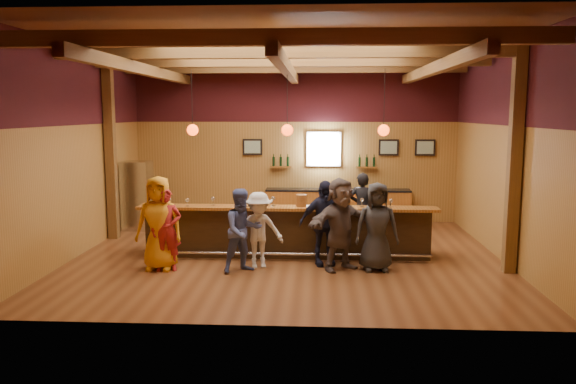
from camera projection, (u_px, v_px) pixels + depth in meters
name	position (u px, v px, depth m)	size (l,w,h in m)	color
room	(287.00, 105.00, 11.70)	(9.04, 9.00, 4.52)	brown
bar_counter	(288.00, 231.00, 12.17)	(6.30, 1.07, 1.11)	black
back_bar_cabinet	(338.00, 206.00, 15.64)	(4.00, 0.52, 0.95)	brown
window	(324.00, 149.00, 15.66)	(0.95, 0.09, 0.95)	silver
framed_pictures	(355.00, 147.00, 15.60)	(5.35, 0.05, 0.45)	black
wine_shelves	(324.00, 165.00, 15.66)	(3.00, 0.18, 0.30)	brown
pendant_lights	(287.00, 130.00, 11.71)	(4.24, 0.24, 1.37)	black
stainless_fridge	(137.00, 195.00, 14.76)	(0.70, 0.70, 1.80)	silver
customer_orange	(159.00, 223.00, 10.95)	(0.90, 0.59, 1.85)	orange
customer_redvest	(166.00, 230.00, 10.89)	(0.59, 0.39, 1.63)	maroon
customer_denim	(243.00, 231.00, 10.80)	(0.79, 0.62, 1.63)	#485690
customer_white	(259.00, 230.00, 11.10)	(0.98, 0.56, 1.52)	silver
customer_navy	(324.00, 223.00, 11.28)	(1.01, 0.42, 1.73)	black
customer_brown	(340.00, 224.00, 10.92)	(1.69, 0.54, 1.82)	#584B46
customer_dark	(377.00, 227.00, 10.89)	(0.85, 0.55, 1.73)	#2A2A2D
bartender	(362.00, 208.00, 13.17)	(0.61, 0.40, 1.67)	black
ice_bucket	(301.00, 200.00, 11.78)	(0.23, 0.23, 0.25)	olive
bottle_a	(323.00, 200.00, 11.78)	(0.08, 0.08, 0.35)	black
bottle_b	(323.00, 200.00, 11.79)	(0.08, 0.08, 0.35)	black
glass_a	(170.00, 200.00, 11.90)	(0.07, 0.07, 0.16)	silver
glass_b	(187.00, 201.00, 11.80)	(0.07, 0.07, 0.17)	silver
glass_c	(213.00, 199.00, 11.91)	(0.08, 0.08, 0.19)	silver
glass_d	(246.00, 201.00, 11.68)	(0.07, 0.07, 0.16)	silver
glass_e	(273.00, 199.00, 11.83)	(0.09, 0.09, 0.20)	silver
glass_f	(330.00, 201.00, 11.74)	(0.07, 0.07, 0.16)	silver
glass_g	(362.00, 200.00, 11.72)	(0.08, 0.08, 0.18)	silver
glass_h	(391.00, 201.00, 11.69)	(0.08, 0.08, 0.17)	silver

